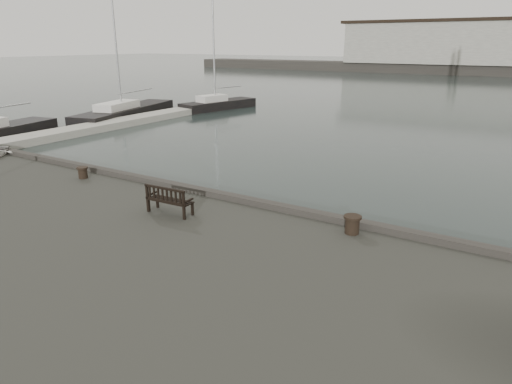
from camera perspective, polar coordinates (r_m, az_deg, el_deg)
ground at (r=14.49m, az=-2.07°, el=-6.79°), size 400.00×400.00×0.00m
pontoon at (r=34.91m, az=-20.75°, el=7.33°), size 2.00×24.00×0.50m
breakwater at (r=103.59m, az=26.14°, el=15.39°), size 140.00×9.50×12.20m
bench at (r=12.91m, az=-10.74°, el=-1.61°), size 1.39×0.54×0.78m
bollard_left at (r=17.16m, az=-20.84°, el=2.28°), size 0.48×0.48×0.40m
bollard_right at (r=11.64m, az=11.94°, el=-4.01°), size 0.53×0.53×0.47m
yacht_b at (r=41.66m, az=-15.91°, el=9.39°), size 5.62×12.53×15.88m
yacht_d at (r=44.94m, az=-4.70°, el=10.59°), size 3.83×8.40×10.43m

